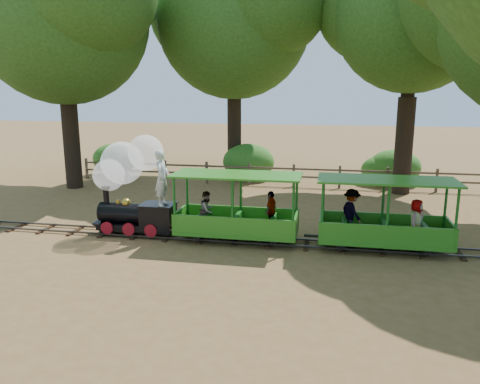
% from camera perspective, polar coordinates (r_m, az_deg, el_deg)
% --- Properties ---
extents(ground, '(90.00, 90.00, 0.00)m').
position_cam_1_polar(ground, '(13.46, -0.47, -6.02)').
color(ground, olive).
rests_on(ground, ground).
extents(track, '(22.00, 1.00, 0.10)m').
position_cam_1_polar(track, '(13.44, -0.47, -5.74)').
color(track, '#3F3D3A').
rests_on(track, ground).
extents(locomotive, '(2.65, 1.25, 3.05)m').
position_cam_1_polar(locomotive, '(14.04, -13.25, 1.64)').
color(locomotive, black).
rests_on(locomotive, ground).
extents(carriage_front, '(3.58, 1.46, 1.86)m').
position_cam_1_polar(carriage_front, '(13.22, -0.42, -2.90)').
color(carriage_front, '#2E7F1B').
rests_on(carriage_front, track).
extents(carriage_rear, '(3.58, 1.46, 1.86)m').
position_cam_1_polar(carriage_rear, '(13.06, 16.69, -3.46)').
color(carriage_rear, '#2E7F1B').
rests_on(carriage_rear, track).
extents(oak_nw, '(8.96, 7.89, 10.76)m').
position_cam_1_polar(oak_nw, '(21.89, -20.93, 20.30)').
color(oak_nw, '#2D2116').
rests_on(oak_nw, ground).
extents(oak_nc, '(8.81, 7.75, 10.81)m').
position_cam_1_polar(oak_nc, '(22.82, -0.78, 21.01)').
color(oak_nc, '#2D2116').
rests_on(oak_nc, ground).
extents(oak_ne, '(7.66, 6.74, 10.19)m').
position_cam_1_polar(oak_ne, '(20.55, 20.37, 20.58)').
color(oak_ne, '#2D2116').
rests_on(oak_ne, ground).
extents(fence, '(18.10, 0.10, 1.00)m').
position_cam_1_polar(fence, '(20.99, 3.85, 2.33)').
color(fence, brown).
rests_on(fence, ground).
extents(shrub_west, '(2.29, 1.76, 1.58)m').
position_cam_1_polar(shrub_west, '(24.53, -15.01, 3.90)').
color(shrub_west, '#2D6B1E').
rests_on(shrub_west, ground).
extents(shrub_mid_w, '(2.48, 1.91, 1.72)m').
position_cam_1_polar(shrub_mid_w, '(22.40, 1.03, 3.72)').
color(shrub_mid_w, '#2D6B1E').
rests_on(shrub_mid_w, ground).
extents(shrub_mid_e, '(1.90, 1.46, 1.32)m').
position_cam_1_polar(shrub_mid_e, '(22.24, 16.97, 2.59)').
color(shrub_mid_e, '#2D6B1E').
rests_on(shrub_mid_e, ground).
extents(shrub_east, '(2.32, 1.78, 1.61)m').
position_cam_1_polar(shrub_east, '(22.27, 18.32, 2.89)').
color(shrub_east, '#2D6B1E').
rests_on(shrub_east, ground).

